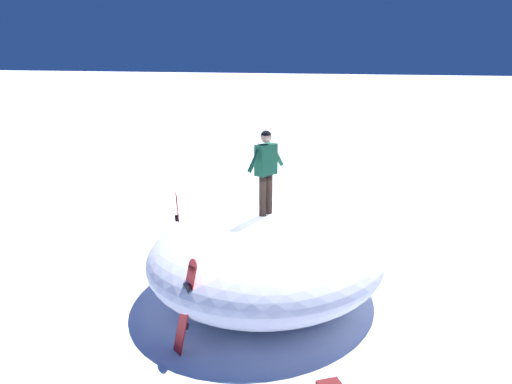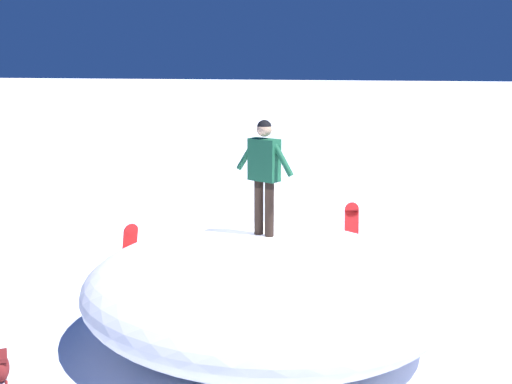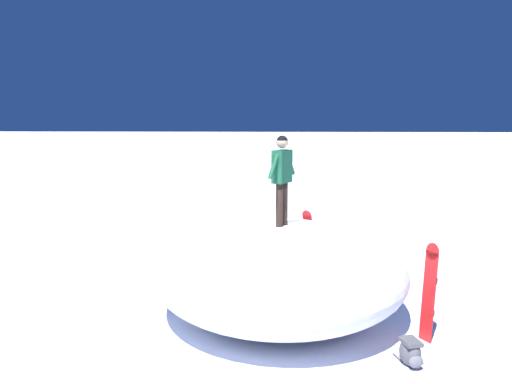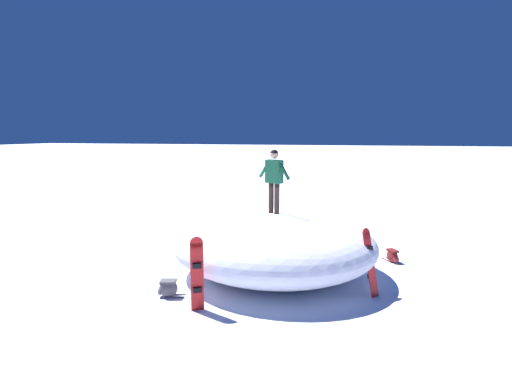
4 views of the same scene
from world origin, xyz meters
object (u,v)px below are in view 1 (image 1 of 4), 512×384
at_px(snowboard_primary_upright, 179,225).
at_px(snowboard_secondary_upright, 186,305).
at_px(snowboarder_standing, 266,165).
at_px(backpack_near, 214,240).

distance_m(snowboard_primary_upright, snowboard_secondary_upright, 4.19).
bearing_deg(snowboarder_standing, snowboard_secondary_upright, -105.14).
relative_size(snowboarder_standing, backpack_near, 2.50).
xyz_separation_m(snowboarder_standing, snowboard_primary_upright, (-2.56, 1.20, -1.92)).
bearing_deg(snowboard_secondary_upright, snowboard_primary_upright, 116.61).
xyz_separation_m(snowboarder_standing, snowboard_secondary_upright, (-0.69, -2.54, -1.97)).
bearing_deg(backpack_near, snowboard_secondary_upright, -74.13).
bearing_deg(snowboard_primary_upright, snowboard_secondary_upright, -63.39).
bearing_deg(snowboard_secondary_upright, snowboarder_standing, 74.86).
relative_size(snowboard_primary_upright, backpack_near, 2.48).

